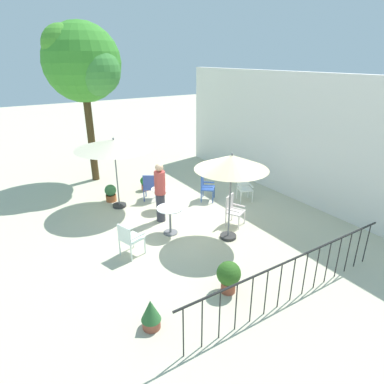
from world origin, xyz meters
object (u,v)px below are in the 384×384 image
Objects in this scene: potted_plant_3 at (229,275)px; potted_plant_0 at (111,193)px; patio_chair_2 at (206,185)px; potted_plant_1 at (151,314)px; patio_chair_0 at (244,186)px; patio_chair_1 at (129,237)px; patio_chair_4 at (233,208)px; patio_umbrella_0 at (114,145)px; patio_umbrella_1 at (232,163)px; cafe_table_0 at (161,195)px; standing_person at (160,192)px; shade_tree at (84,63)px; potted_plant_2 at (145,183)px; patio_chair_3 at (150,186)px; cafe_table_1 at (170,216)px.

potted_plant_0 is at bearing -175.43° from potted_plant_3.
patio_chair_2 is 1.55× the size of potted_plant_1.
potted_plant_3 is at bearing -44.44° from patio_chair_0.
patio_chair_1 is 3.53m from potted_plant_0.
potted_plant_0 is (-3.51, -2.42, -0.21)m from patio_chair_4.
patio_umbrella_1 is at bearing 26.86° from patio_umbrella_0.
cafe_table_0 is 0.40× the size of standing_person.
shade_tree is 10.90× the size of potted_plant_2.
cafe_table_0 is 0.87m from patio_chair_3.
standing_person is at bearing -14.23° from potted_plant_2.
potted_plant_3 is 3.66m from standing_person.
cafe_table_1 is 1.28× the size of potted_plant_1.
patio_umbrella_0 is 2.53× the size of patio_chair_2.
potted_plant_1 is (2.38, -0.58, -0.20)m from patio_chair_1.
cafe_table_0 is at bearing -93.86° from patio_chair_2.
standing_person is at bearing 170.76° from cafe_table_1.
shade_tree reaches higher than potted_plant_3.
potted_plant_1 is at bearing -29.56° from cafe_table_0.
shade_tree reaches higher than patio_chair_1.
standing_person reaches higher than cafe_table_1.
patio_chair_2 is at bearing 58.44° from patio_chair_3.
cafe_table_1 reaches higher than potted_plant_3.
cafe_table_0 reaches higher than potted_plant_0.
patio_chair_2 is 1.00× the size of patio_chair_3.
potted_plant_0 is 0.97× the size of potted_plant_1.
patio_chair_1 is at bearing -15.68° from patio_umbrella_0.
patio_chair_1 reaches higher than potted_plant_0.
cafe_table_0 is at bearing -2.09° from patio_chair_3.
shade_tree is 6.05m from patio_chair_2.
patio_chair_2 is at bearing 122.97° from cafe_table_1.
shade_tree is 4.94m from patio_chair_3.
patio_umbrella_1 is 2.54× the size of patio_chair_3.
patio_umbrella_1 is at bearing 76.58° from patio_chair_1.
potted_plant_0 is at bearing -168.03° from cafe_table_1.
patio_chair_0 is at bearing 103.76° from patio_chair_1.
patio_umbrella_0 is 4.06m from patio_chair_4.
patio_chair_1 is 1.23× the size of potted_plant_3.
patio_chair_4 is at bearing 139.37° from potted_plant_3.
patio_umbrella_0 is 3.36m from patio_chair_1.
cafe_table_1 is at bearing -12.54° from patio_chair_3.
patio_umbrella_0 reaches higher than potted_plant_1.
potted_plant_2 is (-3.28, 0.76, -0.25)m from cafe_table_1.
patio_chair_0 is 3.13m from standing_person.
potted_plant_0 is 2.40m from standing_person.
patio_chair_3 is 3.12m from patio_chair_4.
patio_umbrella_0 is 3.38× the size of potted_plant_3.
potted_plant_1 reaches higher than potted_plant_0.
patio_chair_2 is 2.09m from standing_person.
cafe_table_0 is 0.77× the size of patio_chair_3.
patio_chair_1 is 1.48× the size of potted_plant_0.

